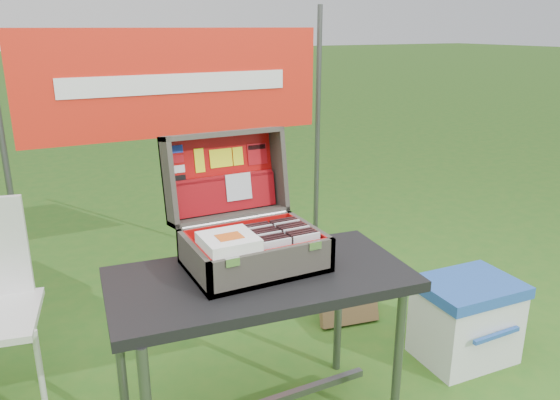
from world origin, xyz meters
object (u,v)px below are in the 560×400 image
suitcase (247,204)px  cooler (466,320)px  table (261,355)px  cardboard_box (347,292)px

suitcase → cooler: (1.11, -0.11, -0.73)m
table → suitcase: size_ratio=2.16×
table → suitcase: suitcase is taller
table → cooler: (1.11, 0.02, -0.14)m
cooler → cardboard_box: size_ratio=1.34×
suitcase → cooler: 1.33m
suitcase → table: bearing=-93.5°
suitcase → cooler: bearing=-5.9°
cardboard_box → suitcase: bearing=-141.3°
table → cooler: bearing=6.9°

